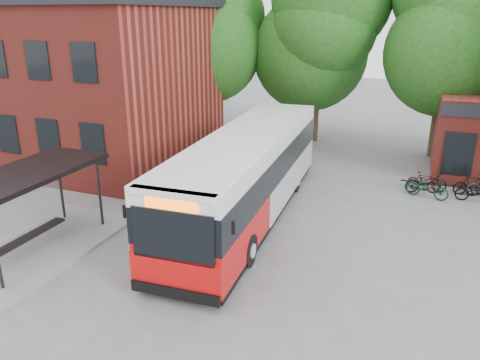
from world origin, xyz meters
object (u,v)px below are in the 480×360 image
(bicycle_1, at_px, (424,182))
(bicycle_3, at_px, (472,185))
(bus_shelter, at_px, (33,211))
(bicycle_4, at_px, (477,193))
(city_bus, at_px, (248,176))
(bicycle_2, at_px, (427,187))
(bicycle_0, at_px, (426,182))

(bicycle_1, distance_m, bicycle_3, 2.02)
(bicycle_3, bearing_deg, bus_shelter, 108.99)
(bicycle_1, distance_m, bicycle_4, 2.23)
(bus_shelter, xyz_separation_m, bicycle_4, (14.30, 10.21, -1.01))
(city_bus, bearing_deg, bus_shelter, -138.95)
(bicycle_2, distance_m, bicycle_4, 1.98)
(bicycle_0, distance_m, bicycle_4, 2.08)
(bicycle_3, bearing_deg, bicycle_1, 78.36)
(bicycle_3, bearing_deg, city_bus, 104.77)
(bicycle_1, height_order, bicycle_4, bicycle_1)
(bus_shelter, distance_m, city_bus, 7.81)
(bus_shelter, distance_m, bicycle_2, 15.92)
(bicycle_1, bearing_deg, bicycle_3, -62.78)
(city_bus, distance_m, bicycle_2, 8.22)
(bicycle_2, xyz_separation_m, bicycle_4, (1.97, 0.19, -0.03))
(bicycle_2, bearing_deg, bicycle_1, 26.04)
(bus_shelter, bearing_deg, bicycle_3, 38.10)
(bus_shelter, bearing_deg, bicycle_0, 41.04)
(bicycle_2, bearing_deg, bicycle_4, -70.09)
(bicycle_1, relative_size, bicycle_2, 0.81)
(bicycle_3, bearing_deg, bicycle_2, 101.57)
(bicycle_0, distance_m, bicycle_3, 1.94)
(bicycle_3, bearing_deg, bicycle_4, 169.23)
(bicycle_1, bearing_deg, bicycle_4, -86.95)
(city_bus, relative_size, bicycle_2, 7.27)
(bus_shelter, height_order, bicycle_2, bus_shelter)
(bus_shelter, distance_m, bicycle_1, 16.33)
(bicycle_0, bearing_deg, bus_shelter, 110.92)
(bus_shelter, xyz_separation_m, bicycle_3, (14.17, 11.11, -0.96))
(city_bus, xyz_separation_m, bicycle_2, (6.69, 4.63, -1.20))
(bicycle_3, height_order, bicycle_4, bicycle_3)
(bus_shelter, bearing_deg, bicycle_2, 39.10)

